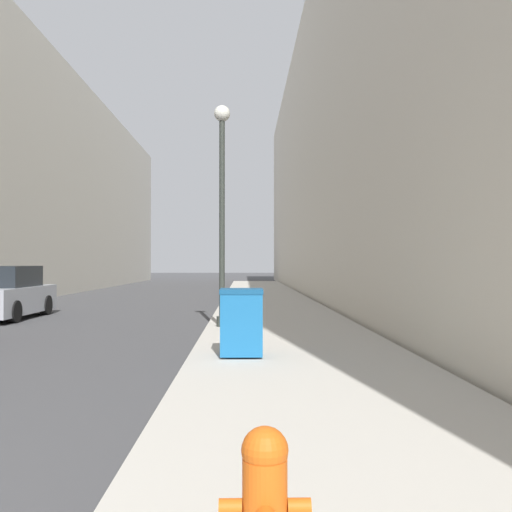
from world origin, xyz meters
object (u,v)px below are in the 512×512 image
object	(u,v)px
trash_bin	(241,322)
lamppost	(222,193)
fire_hydrant	(265,493)
parked_sedan_near	(5,295)

from	to	relation	value
trash_bin	lamppost	bearing A→B (deg)	96.40
fire_hydrant	parked_sedan_near	distance (m)	16.39
trash_bin	parked_sedan_near	bearing A→B (deg)	132.31
trash_bin	lamppost	size ratio (longest dim) A/B	0.21
lamppost	trash_bin	bearing A→B (deg)	-83.60
trash_bin	parked_sedan_near	xyz separation A→B (m)	(-7.27, 7.99, 0.02)
lamppost	parked_sedan_near	world-z (taller)	lamppost
trash_bin	fire_hydrant	bearing A→B (deg)	-88.66
lamppost	parked_sedan_near	distance (m)	8.07
fire_hydrant	lamppost	xyz separation A→B (m)	(-0.66, 11.13, 2.91)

